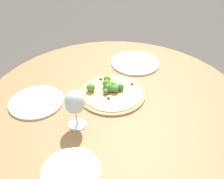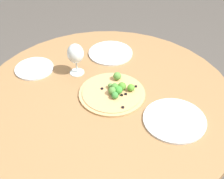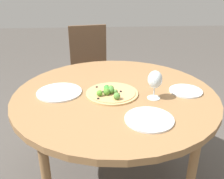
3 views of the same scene
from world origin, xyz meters
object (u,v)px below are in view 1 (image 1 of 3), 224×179
at_px(wine_glass, 75,103).
at_px(plate_far, 71,172).
at_px(plate_side, 36,102).
at_px(plate_near, 135,63).
at_px(pizza, 111,92).

xyz_separation_m(wine_glass, plate_far, (0.22, 0.08, -0.11)).
relative_size(plate_far, plate_side, 0.82).
height_order(plate_near, plate_side, same).
height_order(pizza, wine_glass, wine_glass).
distance_m(pizza, plate_side, 0.35).
relative_size(wine_glass, plate_far, 0.85).
relative_size(pizza, plate_side, 1.29).
relative_size(pizza, wine_glass, 1.86).
distance_m(plate_near, plate_far, 0.79).
bearing_deg(plate_near, wine_glass, -11.15).
bearing_deg(pizza, plate_near, 172.15).
bearing_deg(plate_far, wine_glass, -161.13).
xyz_separation_m(wine_glass, plate_near, (-0.57, 0.11, -0.11)).
xyz_separation_m(pizza, plate_side, (0.17, -0.31, -0.01)).
height_order(pizza, plate_side, pizza).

